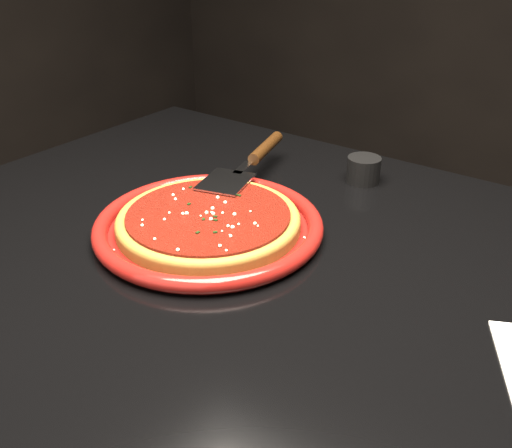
{
  "coord_description": "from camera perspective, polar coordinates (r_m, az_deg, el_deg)",
  "views": [
    {
      "loc": [
        0.33,
        -0.54,
        1.14
      ],
      "look_at": [
        -0.08,
        0.02,
        0.77
      ],
      "focal_mm": 40.0,
      "sensor_mm": 36.0,
      "label": 1
    }
  ],
  "objects": [
    {
      "name": "pizza_crust_rim",
      "position": [
        0.79,
        -4.77,
        0.52
      ],
      "size": [
        0.34,
        0.34,
        0.02
      ],
      "primitive_type": "torus",
      "rotation": [
        0.0,
        0.0,
        0.41
      ],
      "color": "brown",
      "rests_on": "plate"
    },
    {
      "name": "pizza_server",
      "position": [
        0.93,
        -0.74,
        6.26
      ],
      "size": [
        0.16,
        0.3,
        0.02
      ],
      "primitive_type": null,
      "rotation": [
        0.0,
        0.0,
        0.26
      ],
      "color": "#BBBDC2",
      "rests_on": "plate"
    },
    {
      "name": "pizza_sauce",
      "position": [
        0.79,
        -4.79,
        0.81
      ],
      "size": [
        0.3,
        0.3,
        0.01
      ],
      "primitive_type": "cylinder",
      "rotation": [
        0.0,
        0.0,
        0.41
      ],
      "color": "maroon",
      "rests_on": "plate"
    },
    {
      "name": "parmesan_dusting",
      "position": [
        0.79,
        -4.81,
        1.22
      ],
      "size": [
        0.22,
        0.22,
        0.01
      ],
      "primitive_type": null,
      "color": "#F9ECC7",
      "rests_on": "plate"
    },
    {
      "name": "ramekin",
      "position": [
        0.97,
        10.7,
        5.37
      ],
      "size": [
        0.06,
        0.06,
        0.04
      ],
      "primitive_type": "cylinder",
      "rotation": [
        0.0,
        0.0,
        -0.15
      ],
      "color": "black",
      "rests_on": "table"
    },
    {
      "name": "pizza_crust",
      "position": [
        0.8,
        -4.76,
        0.11
      ],
      "size": [
        0.34,
        0.34,
        0.01
      ],
      "primitive_type": "cylinder",
      "rotation": [
        0.0,
        0.0,
        0.41
      ],
      "color": "brown",
      "rests_on": "plate"
    },
    {
      "name": "plate",
      "position": [
        0.8,
        -4.75,
        -0.12
      ],
      "size": [
        0.42,
        0.42,
        0.02
      ],
      "primitive_type": "cylinder",
      "rotation": [
        0.0,
        0.0,
        0.41
      ],
      "color": "maroon",
      "rests_on": "table"
    },
    {
      "name": "basil_flecks",
      "position": [
        0.79,
        -4.8,
        1.17
      ],
      "size": [
        0.2,
        0.2,
        0.0
      ],
      "primitive_type": null,
      "color": "black",
      "rests_on": "plate"
    }
  ]
}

